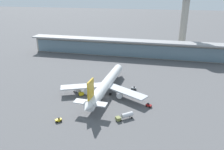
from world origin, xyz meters
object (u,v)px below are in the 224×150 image
Objects in this scene: service_truck_mid_apron_white at (89,104)px; service_truck_by_tail_yellow at (78,91)px; airliner_on_stand at (106,85)px; control_tower at (185,16)px; service_truck_under_wing_grey at (134,88)px; service_truck_at_far_stand_red at (149,105)px; service_truck_near_nose_yellow at (58,120)px; service_truck_on_taxiway_olive at (125,116)px.

service_truck_mid_apron_white is 16.80m from service_truck_by_tail_yellow.
airliner_on_stand is 116.15m from control_tower.
control_tower is at bearing 66.59° from service_truck_mid_apron_white.
service_truck_under_wing_grey is 0.90× the size of service_truck_at_far_stand_red.
control_tower reaches higher than service_truck_at_far_stand_red.
service_truck_by_tail_yellow reaches higher than service_truck_at_far_stand_red.
service_truck_under_wing_grey is 0.05× the size of control_tower.
service_truck_near_nose_yellow is at bearing -85.83° from service_truck_by_tail_yellow.
service_truck_at_far_stand_red is at bearing -21.95° from airliner_on_stand.
service_truck_by_tail_yellow is (-2.17, 29.73, 0.83)m from service_truck_near_nose_yellow.
service_truck_near_nose_yellow is 0.41× the size of service_truck_by_tail_yellow.
airliner_on_stand is 27.81m from service_truck_at_far_stand_red.
service_truck_on_taxiway_olive reaches higher than service_truck_under_wing_grey.
airliner_on_stand reaches higher than service_truck_on_taxiway_olive.
airliner_on_stand is 18.07m from service_truck_under_wing_grey.
service_truck_by_tail_yellow reaches higher than service_truck_mid_apron_white.
service_truck_on_taxiway_olive is (29.15, 9.28, 0.83)m from service_truck_near_nose_yellow.
service_truck_mid_apron_white is 133.59m from control_tower.
airliner_on_stand is at bearing -114.59° from control_tower.
service_truck_under_wing_grey is at bearing -108.84° from control_tower.
service_truck_by_tail_yellow is 37.40m from service_truck_on_taxiway_olive.
service_truck_on_taxiway_olive is 134.34m from control_tower.
service_truck_by_tail_yellow reaches higher than service_truck_under_wing_grey.
airliner_on_stand is 36.42m from service_truck_near_nose_yellow.
service_truck_on_taxiway_olive is 0.13× the size of control_tower.
service_truck_near_nose_yellow is (-13.48, -33.51, -4.63)m from airliner_on_stand.
service_truck_at_far_stand_red is (38.92, 23.26, 0.00)m from service_truck_near_nose_yellow.
service_truck_under_wing_grey is (28.47, 42.48, 0.00)m from service_truck_near_nose_yellow.
service_truck_on_taxiway_olive is 17.08m from service_truck_at_far_stand_red.
service_truck_near_nose_yellow is 1.00× the size of service_truck_mid_apron_white.
service_truck_by_tail_yellow is at bearing 171.05° from service_truck_at_far_stand_red.
service_truck_near_nose_yellow is 1.10× the size of service_truck_under_wing_grey.
control_tower is at bearing 71.16° from service_truck_under_wing_grey.
service_truck_mid_apron_white is at bearing -48.65° from service_truck_by_tail_yellow.
airliner_on_stand reaches higher than service_truck_under_wing_grey.
control_tower is (46.85, 102.35, 28.62)m from airliner_on_stand.
service_truck_at_far_stand_red is at bearing -61.47° from service_truck_under_wing_grey.
control_tower reaches higher than airliner_on_stand.
service_truck_under_wing_grey is 104.12m from control_tower.
service_truck_mid_apron_white is 0.05× the size of control_tower.
service_truck_under_wing_grey is at bearing 52.35° from service_truck_mid_apron_white.
airliner_on_stand reaches higher than service_truck_by_tail_yellow.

